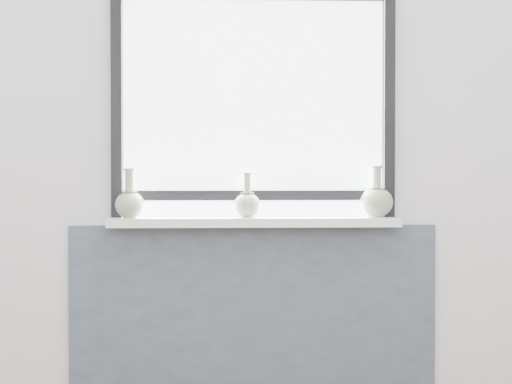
{
  "coord_description": "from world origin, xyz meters",
  "views": [
    {
      "loc": [
        -0.16,
        -1.84,
        1.09
      ],
      "look_at": [
        0.0,
        1.55,
        1.02
      ],
      "focal_mm": 55.0,
      "sensor_mm": 36.0,
      "label": 1
    }
  ],
  "objects_px": {
    "vase_c": "(377,200)",
    "vase_a": "(130,202)",
    "vase_b": "(247,203)",
    "windowsill": "(254,222)"
  },
  "relations": [
    {
      "from": "vase_a",
      "to": "vase_b",
      "type": "bearing_deg",
      "value": 3.76
    },
    {
      "from": "windowsill",
      "to": "vase_a",
      "type": "xyz_separation_m",
      "value": [
        -0.56,
        -0.03,
        0.09
      ]
    },
    {
      "from": "vase_c",
      "to": "vase_b",
      "type": "bearing_deg",
      "value": 179.25
    },
    {
      "from": "vase_a",
      "to": "vase_c",
      "type": "relative_size",
      "value": 0.95
    },
    {
      "from": "windowsill",
      "to": "vase_b",
      "type": "height_order",
      "value": "vase_b"
    },
    {
      "from": "vase_b",
      "to": "vase_a",
      "type": "bearing_deg",
      "value": -176.24
    },
    {
      "from": "vase_a",
      "to": "vase_b",
      "type": "distance_m",
      "value": 0.53
    },
    {
      "from": "vase_c",
      "to": "vase_a",
      "type": "bearing_deg",
      "value": -178.62
    },
    {
      "from": "vase_b",
      "to": "vase_c",
      "type": "xyz_separation_m",
      "value": [
        0.59,
        -0.01,
        0.01
      ]
    },
    {
      "from": "windowsill",
      "to": "vase_b",
      "type": "bearing_deg",
      "value": 169.69
    }
  ]
}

